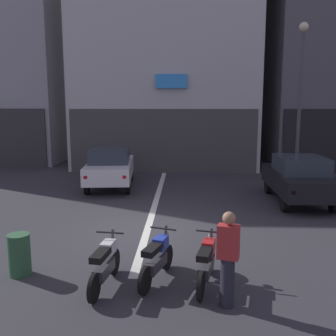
{
  "coord_description": "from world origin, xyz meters",
  "views": [
    {
      "loc": [
        1.0,
        -10.05,
        3.41
      ],
      "look_at": [
        0.48,
        2.0,
        1.4
      ],
      "focal_mm": 40.78,
      "sensor_mm": 36.0,
      "label": 1
    }
  ],
  "objects_px": {
    "car_white_crossing_near": "(110,166)",
    "person_by_motorcycles": "(228,259)",
    "motorcycle_blue_row_left_mid": "(157,258)",
    "motorcycle_white_row_leftmost": "(105,264)",
    "trash_bin": "(19,255)",
    "street_lamp": "(300,89)",
    "car_black_parked_kerbside": "(299,177)",
    "motorcycle_red_row_centre": "(207,262)"
  },
  "relations": [
    {
      "from": "car_white_crossing_near",
      "to": "trash_bin",
      "type": "xyz_separation_m",
      "value": [
        -0.24,
        -8.35,
        -0.46
      ]
    },
    {
      "from": "motorcycle_white_row_leftmost",
      "to": "motorcycle_blue_row_left_mid",
      "type": "distance_m",
      "value": 1.01
    },
    {
      "from": "car_black_parked_kerbside",
      "to": "street_lamp",
      "type": "xyz_separation_m",
      "value": [
        0.63,
        2.54,
        3.15
      ]
    },
    {
      "from": "street_lamp",
      "to": "motorcycle_red_row_centre",
      "type": "height_order",
      "value": "street_lamp"
    },
    {
      "from": "motorcycle_red_row_centre",
      "to": "trash_bin",
      "type": "xyz_separation_m",
      "value": [
        -3.75,
        0.28,
        -0.03
      ]
    },
    {
      "from": "motorcycle_blue_row_left_mid",
      "to": "motorcycle_red_row_centre",
      "type": "xyz_separation_m",
      "value": [
        0.95,
        -0.15,
        0.0
      ]
    },
    {
      "from": "car_white_crossing_near",
      "to": "motorcycle_blue_row_left_mid",
      "type": "relative_size",
      "value": 2.64
    },
    {
      "from": "street_lamp",
      "to": "motorcycle_white_row_leftmost",
      "type": "distance_m",
      "value": 11.57
    },
    {
      "from": "street_lamp",
      "to": "trash_bin",
      "type": "bearing_deg",
      "value": -132.41
    },
    {
      "from": "motorcycle_red_row_centre",
      "to": "trash_bin",
      "type": "bearing_deg",
      "value": 175.66
    },
    {
      "from": "car_black_parked_kerbside",
      "to": "motorcycle_red_row_centre",
      "type": "height_order",
      "value": "car_black_parked_kerbside"
    },
    {
      "from": "car_black_parked_kerbside",
      "to": "motorcycle_red_row_centre",
      "type": "relative_size",
      "value": 2.51
    },
    {
      "from": "motorcycle_blue_row_left_mid",
      "to": "person_by_motorcycles",
      "type": "bearing_deg",
      "value": -36.02
    },
    {
      "from": "motorcycle_white_row_leftmost",
      "to": "motorcycle_red_row_centre",
      "type": "distance_m",
      "value": 1.92
    },
    {
      "from": "car_white_crossing_near",
      "to": "person_by_motorcycles",
      "type": "height_order",
      "value": "person_by_motorcycles"
    },
    {
      "from": "motorcycle_red_row_centre",
      "to": "street_lamp",
      "type": "bearing_deg",
      "value": 64.91
    },
    {
      "from": "street_lamp",
      "to": "trash_bin",
      "type": "height_order",
      "value": "street_lamp"
    },
    {
      "from": "street_lamp",
      "to": "motorcycle_red_row_centre",
      "type": "distance_m",
      "value": 10.55
    },
    {
      "from": "car_black_parked_kerbside",
      "to": "street_lamp",
      "type": "bearing_deg",
      "value": 76.08
    },
    {
      "from": "car_white_crossing_near",
      "to": "person_by_motorcycles",
      "type": "relative_size",
      "value": 2.54
    },
    {
      "from": "trash_bin",
      "to": "person_by_motorcycles",
      "type": "bearing_deg",
      "value": -14.52
    },
    {
      "from": "car_white_crossing_near",
      "to": "motorcycle_blue_row_left_mid",
      "type": "xyz_separation_m",
      "value": [
        2.55,
        -8.48,
        -0.43
      ]
    },
    {
      "from": "street_lamp",
      "to": "person_by_motorcycles",
      "type": "height_order",
      "value": "street_lamp"
    },
    {
      "from": "car_black_parked_kerbside",
      "to": "car_white_crossing_near",
      "type": "bearing_deg",
      "value": 162.94
    },
    {
      "from": "street_lamp",
      "to": "trash_bin",
      "type": "relative_size",
      "value": 7.77
    },
    {
      "from": "car_black_parked_kerbside",
      "to": "trash_bin",
      "type": "relative_size",
      "value": 4.85
    },
    {
      "from": "motorcycle_blue_row_left_mid",
      "to": "motorcycle_white_row_leftmost",
      "type": "bearing_deg",
      "value": -162.47
    },
    {
      "from": "motorcycle_red_row_centre",
      "to": "trash_bin",
      "type": "height_order",
      "value": "motorcycle_red_row_centre"
    },
    {
      "from": "motorcycle_blue_row_left_mid",
      "to": "motorcycle_red_row_centre",
      "type": "distance_m",
      "value": 0.97
    },
    {
      "from": "car_black_parked_kerbside",
      "to": "motorcycle_blue_row_left_mid",
      "type": "distance_m",
      "value": 7.78
    },
    {
      "from": "trash_bin",
      "to": "car_black_parked_kerbside",
      "type": "bearing_deg",
      "value": 40.1
    },
    {
      "from": "car_white_crossing_near",
      "to": "motorcycle_red_row_centre",
      "type": "distance_m",
      "value": 9.32
    },
    {
      "from": "motorcycle_blue_row_left_mid",
      "to": "motorcycle_red_row_centre",
      "type": "height_order",
      "value": "same"
    },
    {
      "from": "motorcycle_red_row_centre",
      "to": "person_by_motorcycles",
      "type": "bearing_deg",
      "value": -68.29
    },
    {
      "from": "street_lamp",
      "to": "motorcycle_blue_row_left_mid",
      "type": "bearing_deg",
      "value": -120.29
    },
    {
      "from": "car_white_crossing_near",
      "to": "motorcycle_blue_row_left_mid",
      "type": "bearing_deg",
      "value": -73.25
    },
    {
      "from": "car_white_crossing_near",
      "to": "motorcycle_white_row_leftmost",
      "type": "distance_m",
      "value": 8.94
    },
    {
      "from": "car_white_crossing_near",
      "to": "car_black_parked_kerbside",
      "type": "height_order",
      "value": "same"
    },
    {
      "from": "street_lamp",
      "to": "motorcycle_red_row_centre",
      "type": "bearing_deg",
      "value": -115.09
    },
    {
      "from": "car_black_parked_kerbside",
      "to": "trash_bin",
      "type": "bearing_deg",
      "value": -139.9
    },
    {
      "from": "motorcycle_red_row_centre",
      "to": "person_by_motorcycles",
      "type": "relative_size",
      "value": 0.98
    },
    {
      "from": "person_by_motorcycles",
      "to": "trash_bin",
      "type": "height_order",
      "value": "person_by_motorcycles"
    }
  ]
}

